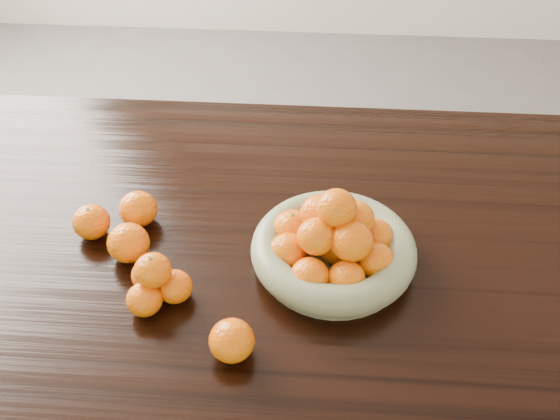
# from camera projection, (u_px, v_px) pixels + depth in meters

# --- Properties ---
(ground) EXTENTS (5.00, 5.00, 0.00)m
(ground) POSITION_uv_depth(u_px,v_px,m) (290.00, 418.00, 1.82)
(ground) COLOR #555350
(ground) RESTS_ON ground
(dining_table) EXTENTS (2.00, 1.00, 0.75)m
(dining_table) POSITION_uv_depth(u_px,v_px,m) (293.00, 262.00, 1.38)
(dining_table) COLOR black
(dining_table) RESTS_ON ground
(fruit_bowl) EXTENTS (0.33, 0.33, 0.18)m
(fruit_bowl) POSITION_uv_depth(u_px,v_px,m) (333.00, 245.00, 1.22)
(fruit_bowl) COLOR gray
(fruit_bowl) RESTS_ON dining_table
(orange_pyramid) EXTENTS (0.12, 0.13, 0.11)m
(orange_pyramid) POSITION_uv_depth(u_px,v_px,m) (155.00, 283.00, 1.15)
(orange_pyramid) COLOR orange
(orange_pyramid) RESTS_ON dining_table
(loose_orange_0) EXTENTS (0.08, 0.08, 0.07)m
(loose_orange_0) POSITION_uv_depth(u_px,v_px,m) (91.00, 222.00, 1.29)
(loose_orange_0) COLOR orange
(loose_orange_0) RESTS_ON dining_table
(loose_orange_1) EXTENTS (0.08, 0.08, 0.08)m
(loose_orange_1) POSITION_uv_depth(u_px,v_px,m) (128.00, 243.00, 1.24)
(loose_orange_1) COLOR orange
(loose_orange_1) RESTS_ON dining_table
(loose_orange_2) EXTENTS (0.08, 0.08, 0.07)m
(loose_orange_2) POSITION_uv_depth(u_px,v_px,m) (232.00, 341.00, 1.06)
(loose_orange_2) COLOR orange
(loose_orange_2) RESTS_ON dining_table
(loose_orange_3) EXTENTS (0.08, 0.08, 0.08)m
(loose_orange_3) POSITION_uv_depth(u_px,v_px,m) (138.00, 209.00, 1.32)
(loose_orange_3) COLOR orange
(loose_orange_3) RESTS_ON dining_table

